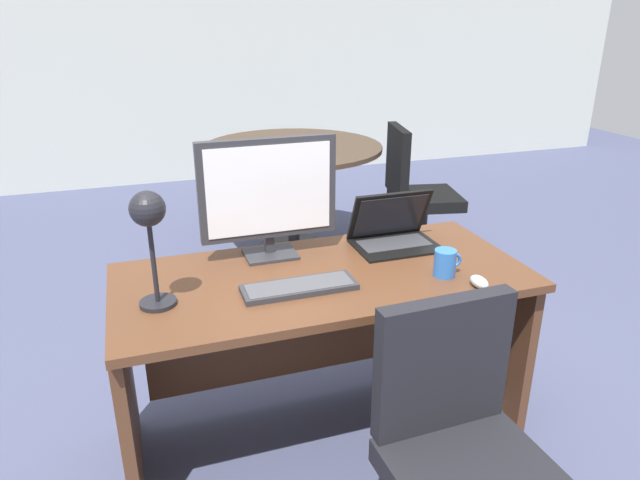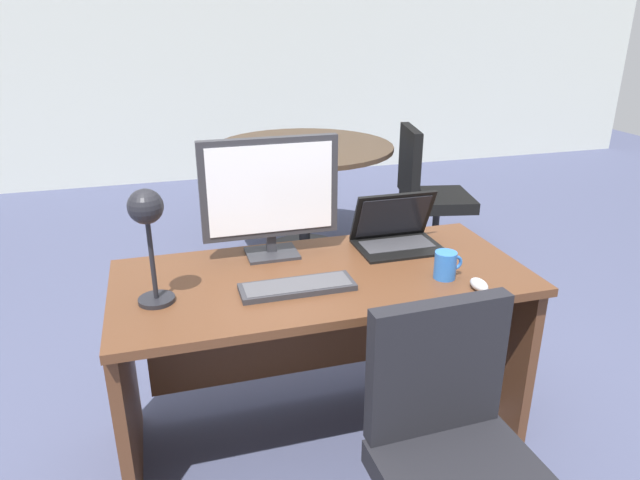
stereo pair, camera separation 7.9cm
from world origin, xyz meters
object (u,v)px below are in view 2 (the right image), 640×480
at_px(laptop, 395,229).
at_px(keyboard, 297,287).
at_px(desk, 319,321).
at_px(coffee_mug, 446,265).
at_px(monitor, 270,192).
at_px(meeting_chair_near, 428,204).
at_px(desk_lamp, 147,222).
at_px(meeting_table, 304,173).
at_px(mouse, 479,285).

bearing_deg(laptop, keyboard, -149.20).
height_order(desk, coffee_mug, coffee_mug).
distance_m(monitor, meeting_chair_near, 2.14).
bearing_deg(meeting_chair_near, desk_lamp, -136.67).
bearing_deg(monitor, meeting_table, 71.20).
distance_m(keyboard, coffee_mug, 0.54).
bearing_deg(desk_lamp, keyboard, -2.35).
relative_size(keyboard, mouse, 4.50).
bearing_deg(desk, desk_lamp, -167.66).
bearing_deg(meeting_chair_near, laptop, -121.55).
relative_size(laptop, meeting_chair_near, 0.38).
bearing_deg(laptop, desk_lamp, -164.18).
relative_size(coffee_mug, meeting_table, 0.09).
relative_size(keyboard, meeting_table, 0.33).
height_order(keyboard, desk_lamp, desk_lamp).
height_order(laptop, mouse, laptop).
bearing_deg(desk, monitor, 128.93).
height_order(monitor, keyboard, monitor).
xyz_separation_m(desk, monitor, (-0.14, 0.18, 0.49)).
bearing_deg(mouse, coffee_mug, 119.02).
bearing_deg(monitor, desk, -51.07).
height_order(keyboard, coffee_mug, coffee_mug).
height_order(desk, mouse, mouse).
height_order(desk, desk_lamp, desk_lamp).
bearing_deg(desk, keyboard, -129.17).
xyz_separation_m(meeting_table, meeting_chair_near, (0.87, -0.18, -0.25)).
bearing_deg(keyboard, mouse, -16.35).
bearing_deg(desk, meeting_table, 77.08).
distance_m(laptop, coffee_mug, 0.35).
bearing_deg(desk_lamp, meeting_table, 62.68).
xyz_separation_m(desk_lamp, meeting_chair_near, (1.87, 1.77, -0.67)).
height_order(monitor, desk_lamp, monitor).
xyz_separation_m(desk_lamp, meeting_table, (1.01, 1.95, -0.42)).
bearing_deg(desk_lamp, coffee_mug, -4.30).
bearing_deg(mouse, monitor, 141.20).
distance_m(laptop, mouse, 0.48).
xyz_separation_m(mouse, desk_lamp, (-1.07, 0.20, 0.27)).
bearing_deg(mouse, desk_lamp, 169.63).
height_order(coffee_mug, meeting_chair_near, meeting_chair_near).
distance_m(desk_lamp, meeting_chair_near, 2.66).
height_order(desk, keyboard, keyboard).
xyz_separation_m(laptop, meeting_table, (0.05, 1.68, -0.20)).
height_order(desk, meeting_table, meeting_table).
distance_m(desk, meeting_table, 1.87).
relative_size(desk, monitor, 2.85).
bearing_deg(meeting_chair_near, monitor, -134.28).
bearing_deg(laptop, mouse, -76.14).
xyz_separation_m(monitor, coffee_mug, (0.56, -0.38, -0.21)).
bearing_deg(meeting_chair_near, desk, -128.09).
bearing_deg(meeting_chair_near, keyboard, -128.18).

